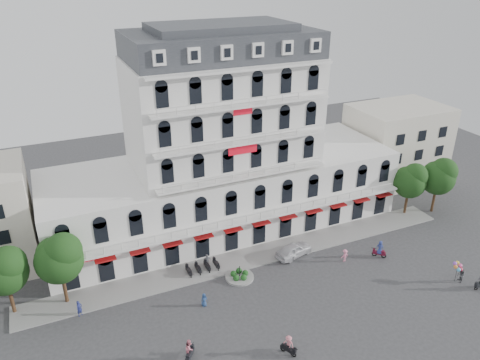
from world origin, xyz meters
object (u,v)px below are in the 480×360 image
at_px(parked_car, 294,250).
at_px(rider_center, 288,345).
at_px(rider_southwest, 190,349).
at_px(balloon_vendor, 460,272).
at_px(rider_east, 380,249).

xyz_separation_m(parked_car, rider_center, (-8.15, -13.25, 0.25)).
height_order(rider_southwest, balloon_vendor, balloon_vendor).
xyz_separation_m(rider_southwest, rider_east, (25.65, 5.90, -0.06)).
bearing_deg(parked_car, balloon_vendor, -144.62).
distance_m(rider_southwest, rider_east, 26.32).
bearing_deg(rider_center, balloon_vendor, 64.88).
relative_size(rider_center, balloon_vendor, 0.84).
bearing_deg(balloon_vendor, rider_center, -176.08).
distance_m(rider_east, rider_center, 19.52).
bearing_deg(rider_east, parked_car, 19.61).
bearing_deg(rider_southwest, rider_east, -38.96).
bearing_deg(parked_car, rider_southwest, 107.11).
bearing_deg(balloon_vendor, parked_car, 140.26).
relative_size(rider_east, balloon_vendor, 0.90).
height_order(parked_car, balloon_vendor, balloon_vendor).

